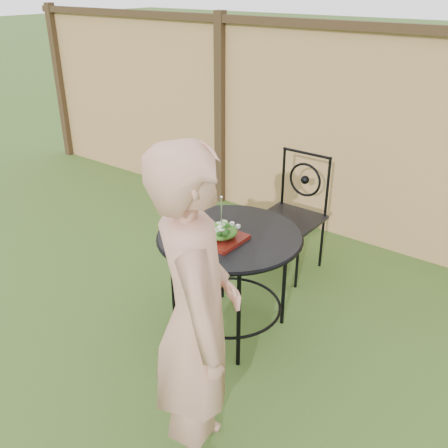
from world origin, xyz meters
name	(u,v)px	position (x,y,z in m)	size (l,w,h in m)	color
ground	(177,356)	(0.00, 0.00, 0.00)	(60.00, 60.00, 0.00)	#2D4A18
fence	(342,134)	(0.00, 2.19, 0.95)	(8.00, 0.12, 1.90)	tan
patio_table	(230,253)	(0.09, 0.44, 0.59)	(0.92, 0.92, 0.72)	black
patio_chair	(294,211)	(0.00, 1.41, 0.50)	(0.46, 0.46, 0.95)	black
diner	(196,321)	(0.57, -0.45, 0.82)	(0.60, 0.39, 1.64)	tan
salad_plate	(220,239)	(0.09, 0.34, 0.74)	(0.27, 0.27, 0.02)	#50130B
salad	(220,231)	(0.09, 0.34, 0.79)	(0.21, 0.21, 0.08)	#235614
fork	(221,212)	(0.10, 0.34, 0.92)	(0.01, 0.01, 0.18)	silver
drinking_glass	(189,214)	(-0.21, 0.40, 0.79)	(0.08, 0.08, 0.14)	#0D87A1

